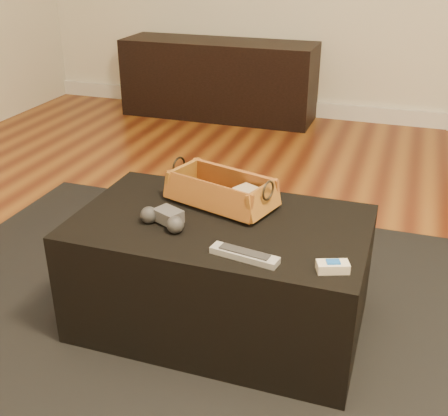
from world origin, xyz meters
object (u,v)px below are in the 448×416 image
(tv_remote, at_px, (214,198))
(silver_remote, at_px, (244,255))
(ottoman, at_px, (221,273))
(game_controller, at_px, (164,218))
(wicker_basket, at_px, (221,192))
(media_cabinet, at_px, (219,79))
(cream_gadget, at_px, (333,267))

(tv_remote, distance_m, silver_remote, 0.39)
(silver_remote, bearing_deg, ottoman, 125.37)
(game_controller, bearing_deg, ottoman, 30.60)
(wicker_basket, distance_m, game_controller, 0.26)
(media_cabinet, distance_m, wicker_basket, 2.58)
(silver_remote, relative_size, cream_gadget, 2.15)
(media_cabinet, height_order, wicker_basket, media_cabinet)
(wicker_basket, distance_m, cream_gadget, 0.56)
(ottoman, distance_m, game_controller, 0.30)
(game_controller, distance_m, cream_gadget, 0.58)
(media_cabinet, relative_size, ottoman, 1.50)
(wicker_basket, bearing_deg, silver_remote, -60.67)
(tv_remote, height_order, wicker_basket, wicker_basket)
(media_cabinet, xyz_separation_m, wicker_basket, (0.86, -2.43, 0.18))
(tv_remote, height_order, cream_gadget, tv_remote)
(media_cabinet, bearing_deg, game_controller, -74.47)
(tv_remote, relative_size, silver_remote, 0.94)
(tv_remote, bearing_deg, cream_gadget, -23.01)
(cream_gadget, bearing_deg, media_cabinet, 115.47)
(wicker_basket, bearing_deg, cream_gadget, -35.85)
(tv_remote, xyz_separation_m, silver_remote, (0.21, -0.33, -0.01))
(tv_remote, bearing_deg, game_controller, -103.83)
(media_cabinet, xyz_separation_m, silver_remote, (1.05, -2.77, 0.15))
(ottoman, bearing_deg, silver_remote, -54.63)
(ottoman, distance_m, wicker_basket, 0.29)
(media_cabinet, relative_size, cream_gadget, 14.66)
(media_cabinet, xyz_separation_m, game_controller, (0.74, -2.65, 0.17))
(silver_remote, bearing_deg, game_controller, 159.86)
(media_cabinet, relative_size, tv_remote, 7.28)
(ottoman, bearing_deg, wicker_basket, 107.64)
(media_cabinet, relative_size, game_controller, 8.09)
(media_cabinet, height_order, cream_gadget, media_cabinet)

